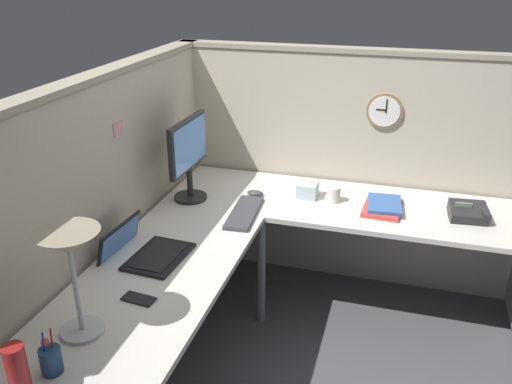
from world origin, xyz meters
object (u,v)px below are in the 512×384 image
object	(u,v)px
office_phone	(469,213)
pen_cup	(51,360)
desk_lamp_dome	(70,251)
thermos_flask	(18,374)
keyboard	(244,213)
computer_mouse	(255,193)
wall_clock	(385,111)
coffee_mug	(334,194)
cell_phone	(139,299)
monitor	(189,153)
tissue_box	(307,190)
book_stack	(383,206)
laptop	(142,250)

from	to	relation	value
office_phone	pen_cup	bearing A→B (deg)	138.51
desk_lamp_dome	thermos_flask	distance (m)	0.44
thermos_flask	office_phone	size ratio (longest dim) A/B	1.00
keyboard	computer_mouse	world-z (taller)	computer_mouse
pen_cup	wall_clock	bearing A→B (deg)	-25.14
coffee_mug	cell_phone	bearing A→B (deg)	152.35
monitor	thermos_flask	bearing A→B (deg)	-176.83
coffee_mug	tissue_box	bearing A→B (deg)	81.73
computer_mouse	office_phone	xyz separation A→B (m)	(0.03, -1.24, 0.02)
computer_mouse	office_phone	distance (m)	1.24
keyboard	pen_cup	world-z (taller)	pen_cup
book_stack	laptop	bearing A→B (deg)	127.70
office_phone	book_stack	xyz separation A→B (m)	(-0.02, 0.47, -0.02)
cell_phone	coffee_mug	xyz separation A→B (m)	(1.24, -0.65, 0.04)
keyboard	book_stack	size ratio (longest dim) A/B	1.44
keyboard	thermos_flask	bearing A→B (deg)	165.57
monitor	book_stack	world-z (taller)	monitor
pen_cup	thermos_flask	bearing A→B (deg)	174.67
coffee_mug	tissue_box	size ratio (longest dim) A/B	0.80
book_stack	cell_phone	bearing A→B (deg)	141.94
keyboard	book_stack	xyz separation A→B (m)	(0.29, -0.76, 0.01)
computer_mouse	wall_clock	world-z (taller)	wall_clock
cell_phone	tissue_box	world-z (taller)	tissue_box
desk_lamp_dome	coffee_mug	xyz separation A→B (m)	(1.49, -0.76, -0.32)
monitor	cell_phone	size ratio (longest dim) A/B	3.47
laptop	office_phone	world-z (taller)	laptop
monitor	wall_clock	xyz separation A→B (m)	(0.55, -1.07, 0.19)
thermos_flask	tissue_box	bearing A→B (deg)	-17.29
laptop	cell_phone	bearing A→B (deg)	-154.57
laptop	coffee_mug	world-z (taller)	laptop
pen_cup	cell_phone	distance (m)	0.49
computer_mouse	tissue_box	size ratio (longest dim) A/B	0.87
monitor	desk_lamp_dome	xyz separation A→B (m)	(-1.29, -0.08, 0.07)
laptop	thermos_flask	distance (m)	0.97
pen_cup	wall_clock	distance (m)	2.32
laptop	book_stack	size ratio (longest dim) A/B	1.34
computer_mouse	cell_phone	bearing A→B (deg)	171.76
computer_mouse	tissue_box	bearing A→B (deg)	-76.89
tissue_box	coffee_mug	bearing A→B (deg)	-98.27
book_stack	pen_cup	bearing A→B (deg)	148.47
tissue_box	thermos_flask	bearing A→B (deg)	162.71
monitor	tissue_box	size ratio (longest dim) A/B	4.17
tissue_box	keyboard	bearing A→B (deg)	139.00
computer_mouse	coffee_mug	world-z (taller)	coffee_mug
coffee_mug	wall_clock	distance (m)	0.61
pen_cup	thermos_flask	distance (m)	0.15
pen_cup	cell_phone	size ratio (longest dim) A/B	1.25
computer_mouse	wall_clock	bearing A→B (deg)	-60.57
laptop	book_stack	bearing A→B (deg)	-52.30
monitor	office_phone	distance (m)	1.64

